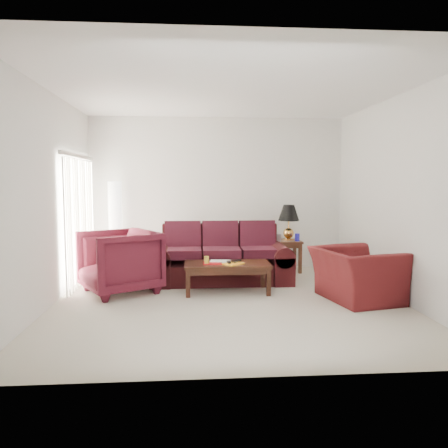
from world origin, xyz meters
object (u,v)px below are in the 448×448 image
(sofa, at_px, (221,254))
(armchair_right, at_px, (356,275))
(armchair_left, at_px, (119,262))
(floor_lamp, at_px, (115,227))
(coffee_table, at_px, (227,278))
(end_table, at_px, (286,256))

(sofa, height_order, armchair_right, sofa)
(sofa, distance_m, armchair_left, 1.75)
(floor_lamp, height_order, coffee_table, floor_lamp)
(sofa, relative_size, end_table, 3.95)
(armchair_left, xyz_separation_m, coffee_table, (1.68, -0.10, -0.26))
(armchair_right, bearing_deg, coffee_table, 59.52)
(armchair_right, relative_size, coffee_table, 0.88)
(end_table, height_order, floor_lamp, floor_lamp)
(floor_lamp, relative_size, coffee_table, 1.32)
(armchair_left, distance_m, armchair_right, 3.59)
(floor_lamp, xyz_separation_m, coffee_table, (1.99, -1.62, -0.65))
(armchair_right, bearing_deg, end_table, 2.73)
(sofa, height_order, floor_lamp, floor_lamp)
(sofa, bearing_deg, armchair_right, -36.89)
(floor_lamp, bearing_deg, coffee_table, -39.13)
(end_table, xyz_separation_m, coffee_table, (-1.27, -1.54, -0.07))
(end_table, bearing_deg, floor_lamp, 178.63)
(end_table, distance_m, floor_lamp, 3.31)
(floor_lamp, distance_m, armchair_left, 1.60)
(floor_lamp, relative_size, armchair_left, 1.63)
(sofa, xyz_separation_m, armchair_left, (-1.63, -0.62, 0.00))
(sofa, distance_m, coffee_table, 0.76)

